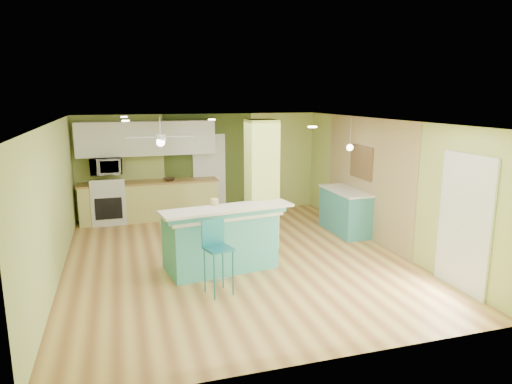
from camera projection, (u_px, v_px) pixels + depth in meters
floor at (236, 259)px, 8.40m from camera, size 6.00×7.00×0.01m
ceiling at (235, 121)px, 7.88m from camera, size 6.00×7.00×0.01m
wall_back at (201, 164)px, 11.42m from camera, size 6.00×0.01×2.50m
wall_front at (316, 257)px, 4.85m from camera, size 6.00×0.01×2.50m
wall_left at (53, 203)px, 7.29m from camera, size 0.01×7.00×2.50m
wall_right at (383, 183)px, 8.99m from camera, size 0.01×7.00×2.50m
wood_panel at (367, 178)px, 9.54m from camera, size 0.02×3.40×2.50m
olive_accent at (209, 164)px, 11.46m from camera, size 2.20×0.02×2.50m
interior_door at (209, 174)px, 11.48m from camera, size 0.82×0.05×2.00m
french_door at (464, 223)px, 6.86m from camera, size 0.04×1.08×2.10m
column at (262, 185)px, 8.79m from camera, size 0.55×0.55×2.50m
kitchen_run at (150, 201)px, 10.93m from camera, size 3.25×0.63×0.94m
stove at (109, 204)px, 10.65m from camera, size 0.76×0.66×1.08m
upper_cabinets at (147, 138)px, 10.73m from camera, size 3.20×0.34×0.80m
microwave at (106, 166)px, 10.48m from camera, size 0.70×0.48×0.39m
ceiling_fan at (160, 138)px, 9.53m from camera, size 1.41×1.41×0.61m
pendant_lamp at (350, 147)px, 9.46m from camera, size 0.14×0.14×0.69m
wall_decor at (361, 162)px, 9.66m from camera, size 0.03×0.90×0.70m
peninsula at (220, 238)px, 7.82m from camera, size 2.22×1.46×1.16m
bar_stool at (216, 245)px, 6.80m from camera, size 0.46×0.46×1.12m
side_counter at (345, 211)px, 9.94m from camera, size 0.62×1.46×0.94m
fruit_bowl at (169, 179)px, 10.88m from camera, size 0.29×0.29×0.07m
canister at (215, 203)px, 7.95m from camera, size 0.14×0.14×0.17m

